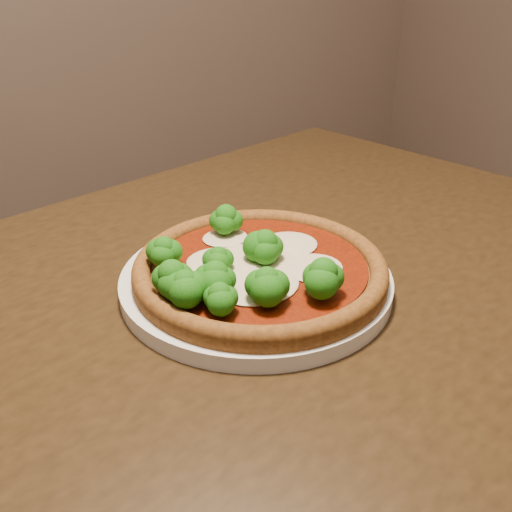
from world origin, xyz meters
TOP-DOWN VIEW (x-y plane):
  - dining_table at (0.11, 0.22)m, footprint 1.37×1.03m
  - plate at (0.17, 0.22)m, footprint 0.30×0.30m
  - pizza at (0.16, 0.21)m, footprint 0.28×0.28m

SIDE VIEW (x-z plane):
  - dining_table at x=0.11m, z-range 0.27..1.02m
  - plate at x=0.17m, z-range 0.75..0.77m
  - pizza at x=0.16m, z-range 0.75..0.82m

